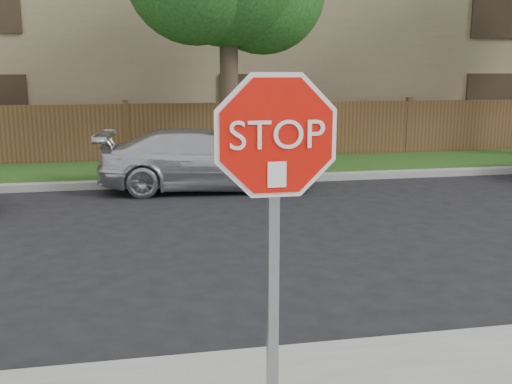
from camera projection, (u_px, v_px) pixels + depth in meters
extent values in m
plane|color=black|center=(111.00, 371.00, 5.08)|extent=(90.00, 90.00, 0.00)
cube|color=gray|center=(126.00, 184.00, 12.90)|extent=(70.00, 0.30, 0.15)
cube|color=#1E4714|center=(127.00, 172.00, 14.49)|extent=(70.00, 3.00, 0.12)
cube|color=#52351C|center=(127.00, 134.00, 15.87)|extent=(70.00, 0.12, 1.60)
cube|color=#91785A|center=(127.00, 54.00, 20.80)|extent=(34.00, 8.00, 6.00)
cylinder|color=#382B21|center=(229.00, 92.00, 14.47)|extent=(0.44, 0.44, 3.92)
cube|color=gray|center=(273.00, 281.00, 3.65)|extent=(0.06, 0.06, 2.30)
cylinder|color=white|center=(276.00, 136.00, 3.41)|extent=(1.01, 0.02, 1.01)
cylinder|color=red|center=(277.00, 136.00, 3.40)|extent=(0.93, 0.02, 0.93)
cube|color=white|center=(277.00, 175.00, 3.43)|extent=(0.11, 0.00, 0.15)
imported|color=silver|center=(205.00, 159.00, 12.57)|extent=(4.56, 2.17, 1.28)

